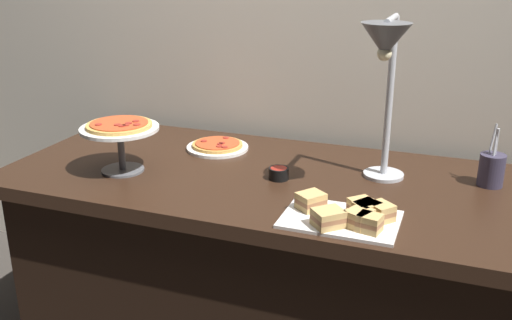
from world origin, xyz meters
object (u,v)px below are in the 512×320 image
at_px(heat_lamp, 386,59).
at_px(utensil_holder, 491,169).
at_px(sauce_cup_near, 279,173).
at_px(sandwich_platter, 348,215).
at_px(pizza_plate_center, 120,132).
at_px(pizza_plate_front, 217,146).

xyz_separation_m(heat_lamp, utensil_holder, (0.35, 0.20, -0.38)).
bearing_deg(sauce_cup_near, sandwich_platter, -41.04).
relative_size(sandwich_platter, sauce_cup_near, 4.80).
height_order(sandwich_platter, sauce_cup_near, sandwich_platter).
xyz_separation_m(sandwich_platter, utensil_holder, (0.39, 0.45, 0.03)).
bearing_deg(pizza_plate_center, heat_lamp, 7.63).
relative_size(pizza_plate_center, sandwich_platter, 0.82).
height_order(pizza_plate_center, sauce_cup_near, pizza_plate_center).
bearing_deg(pizza_plate_front, pizza_plate_center, -122.49).
bearing_deg(utensil_holder, sandwich_platter, -130.63).
xyz_separation_m(heat_lamp, pizza_plate_center, (-0.88, -0.12, -0.29)).
relative_size(pizza_plate_front, utensil_holder, 1.18).
distance_m(heat_lamp, sauce_cup_near, 0.53).
bearing_deg(utensil_holder, heat_lamp, -150.64).
relative_size(heat_lamp, sauce_cup_near, 7.99).
height_order(sandwich_platter, utensil_holder, utensil_holder).
relative_size(sandwich_platter, utensil_holder, 1.61).
xyz_separation_m(heat_lamp, sandwich_platter, (-0.04, -0.26, -0.41)).
bearing_deg(sandwich_platter, heat_lamp, 81.20).
height_order(heat_lamp, sauce_cup_near, heat_lamp).
bearing_deg(sandwich_platter, pizza_plate_center, 170.78).
distance_m(heat_lamp, sandwich_platter, 0.49).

